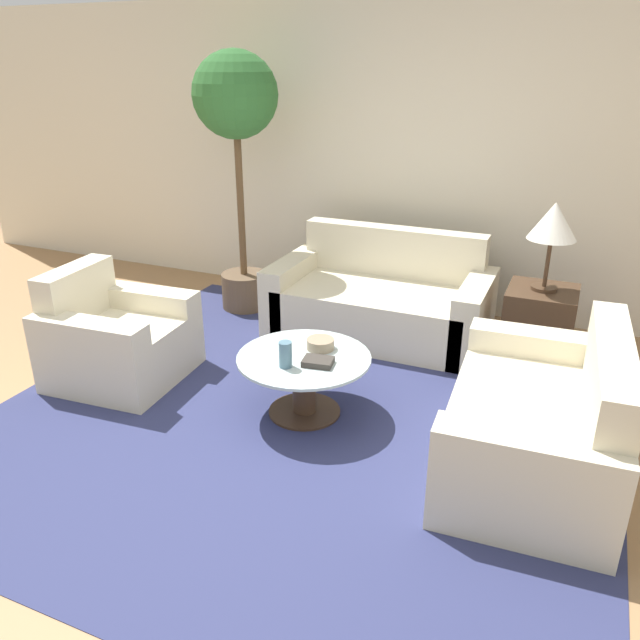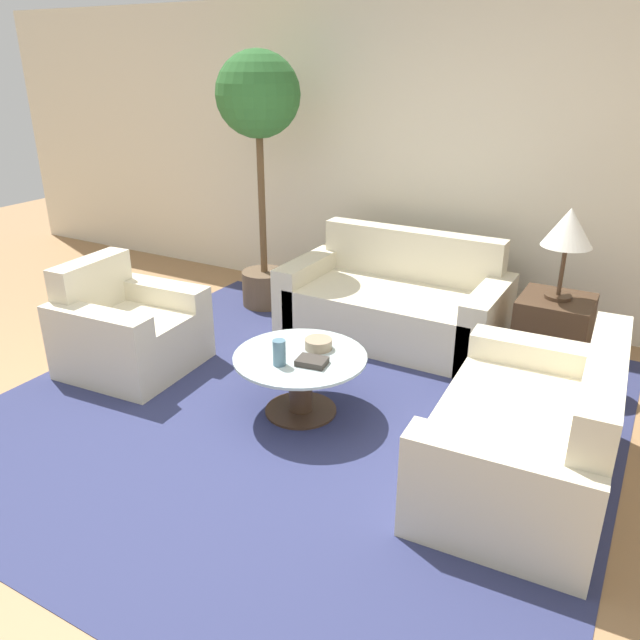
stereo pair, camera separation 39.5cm
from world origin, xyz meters
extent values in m
plane|color=#9E754C|center=(0.00, 0.00, 0.00)|extent=(14.00, 14.00, 0.00)
cube|color=beige|center=(0.00, 2.81, 1.30)|extent=(10.00, 0.06, 2.60)
cube|color=navy|center=(0.08, 0.63, 0.00)|extent=(3.77, 3.72, 0.01)
cube|color=beige|center=(0.12, 1.99, 0.21)|extent=(1.53, 0.90, 0.41)
cube|color=beige|center=(0.12, 2.35, 0.41)|extent=(1.53, 0.18, 0.82)
cube|color=beige|center=(-0.64, 1.99, 0.28)|extent=(0.20, 0.90, 0.56)
cube|color=beige|center=(0.88, 1.99, 0.28)|extent=(0.20, 0.90, 0.56)
cube|color=beige|center=(-1.30, 0.57, 0.21)|extent=(0.87, 0.70, 0.41)
cube|color=beige|center=(-1.62, 0.55, 0.39)|extent=(0.22, 0.65, 0.78)
cube|color=beige|center=(-1.28, 0.25, 0.28)|extent=(0.84, 0.26, 0.56)
cube|color=beige|center=(-1.32, 0.89, 0.28)|extent=(0.84, 0.26, 0.56)
cube|color=beige|center=(1.45, 0.61, 0.21)|extent=(0.92, 1.27, 0.41)
cube|color=beige|center=(1.79, 0.63, 0.40)|extent=(0.24, 1.24, 0.80)
cube|color=beige|center=(1.42, 1.23, 0.28)|extent=(0.86, 0.24, 0.56)
cube|color=beige|center=(1.48, 0.00, 0.28)|extent=(0.86, 0.24, 0.56)
cylinder|color=#422D1E|center=(0.08, 0.63, 0.01)|extent=(0.46, 0.46, 0.02)
cylinder|color=#422D1E|center=(0.08, 0.63, 0.19)|extent=(0.15, 0.15, 0.38)
cylinder|color=#B2C6C6|center=(0.08, 0.63, 0.39)|extent=(0.84, 0.84, 0.02)
cube|color=#422D1E|center=(1.35, 1.93, 0.30)|extent=(0.48, 0.48, 0.59)
cylinder|color=#422D1E|center=(1.35, 1.93, 0.61)|extent=(0.18, 0.18, 0.02)
cylinder|color=#422D1E|center=(1.35, 1.93, 0.79)|extent=(0.03, 0.03, 0.34)
cone|color=white|center=(1.35, 1.93, 1.09)|extent=(0.33, 0.33, 0.25)
cylinder|color=brown|center=(-1.19, 2.10, 0.16)|extent=(0.41, 0.41, 0.32)
cylinder|color=brown|center=(-1.19, 2.10, 0.98)|extent=(0.06, 0.06, 1.32)
sphere|color=#2D662D|center=(-1.19, 2.10, 1.83)|extent=(0.70, 0.70, 0.70)
cylinder|color=slate|center=(0.04, 0.46, 0.48)|extent=(0.08, 0.08, 0.16)
cylinder|color=gray|center=(0.13, 0.77, 0.44)|extent=(0.17, 0.17, 0.07)
cube|color=#38332D|center=(0.21, 0.56, 0.42)|extent=(0.20, 0.16, 0.04)
camera|label=1|loc=(1.55, -2.50, 2.10)|focal=35.00mm
camera|label=2|loc=(1.91, -2.33, 2.10)|focal=35.00mm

